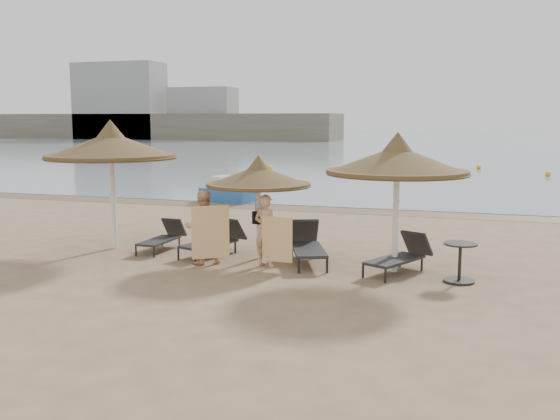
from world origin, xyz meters
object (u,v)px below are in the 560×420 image
(lounger_far_left, at_px, (164,237))
(person_left, at_px, (203,222))
(palapa_right, at_px, (397,161))
(lounger_far_right, at_px, (401,255))
(palapa_left, at_px, (111,146))
(person_right, at_px, (266,225))
(lounger_near_left, at_px, (216,239))
(palapa_center, at_px, (259,176))
(pedal_boat, at_px, (229,192))
(side_table, at_px, (460,264))
(lounger_near_right, at_px, (307,244))

(lounger_far_left, xyz_separation_m, person_left, (1.60, -1.11, 0.65))
(palapa_right, relative_size, lounger_far_right, 1.58)
(palapa_left, relative_size, person_right, 1.74)
(lounger_near_left, bearing_deg, palapa_center, 13.06)
(pedal_boat, bearing_deg, palapa_center, -50.40)
(palapa_center, distance_m, palapa_right, 3.30)
(person_right, bearing_deg, palapa_left, 9.17)
(lounger_far_left, bearing_deg, palapa_center, -2.80)
(palapa_left, height_order, person_left, palapa_left)
(side_table, bearing_deg, lounger_far_left, 171.93)
(lounger_near_right, relative_size, pedal_boat, 0.90)
(palapa_center, relative_size, lounger_far_right, 1.29)
(lounger_near_left, bearing_deg, lounger_far_right, 13.79)
(palapa_left, xyz_separation_m, lounger_far_right, (7.34, -0.32, -2.25))
(lounger_far_right, distance_m, side_table, 1.33)
(lounger_far_left, distance_m, person_right, 3.27)
(person_right, bearing_deg, lounger_near_left, -9.53)
(lounger_near_right, xyz_separation_m, side_table, (3.45, -0.84, -0.03))
(person_right, bearing_deg, side_table, -162.72)
(palapa_center, xyz_separation_m, side_table, (4.63, -0.81, -1.59))
(lounger_near_right, xyz_separation_m, pedal_boat, (-5.79, 9.43, -0.04))
(lounger_far_right, bearing_deg, person_left, -146.23)
(palapa_center, distance_m, side_table, 4.96)
(lounger_far_left, xyz_separation_m, pedal_boat, (-1.96, 9.24, 0.04))
(lounger_near_left, height_order, person_left, person_left)
(lounger_near_left, distance_m, side_table, 5.87)
(lounger_far_right, distance_m, pedal_boat, 12.64)
(side_table, bearing_deg, person_right, 178.70)
(lounger_near_right, relative_size, lounger_far_right, 1.11)
(lounger_far_left, distance_m, person_left, 2.06)
(palapa_right, relative_size, person_right, 1.60)
(palapa_left, bearing_deg, lounger_far_right, -2.50)
(person_left, bearing_deg, pedal_boat, -109.30)
(lounger_far_right, height_order, person_right, person_right)
(palapa_right, relative_size, side_table, 3.77)
(lounger_far_left, height_order, pedal_boat, pedal_boat)
(palapa_center, height_order, person_left, palapa_center)
(palapa_left, relative_size, lounger_far_right, 1.72)
(palapa_left, distance_m, pedal_boat, 9.74)
(palapa_right, distance_m, lounger_near_left, 4.89)
(lounger_near_left, distance_m, pedal_boat, 9.95)
(palapa_left, xyz_separation_m, lounger_far_left, (1.29, 0.21, -2.29))
(lounger_far_right, xyz_separation_m, side_table, (1.24, -0.50, 0.01))
(lounger_near_right, xyz_separation_m, person_left, (-2.23, -0.92, 0.57))
(side_table, height_order, person_left, person_left)
(palapa_center, height_order, lounger_far_left, palapa_center)
(lounger_far_left, distance_m, lounger_far_right, 6.07)
(palapa_right, bearing_deg, palapa_center, 173.99)
(person_left, relative_size, person_right, 1.03)
(lounger_near_right, bearing_deg, lounger_far_left, 155.45)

